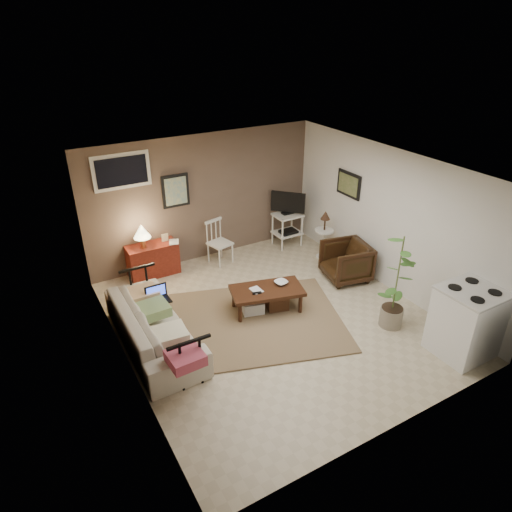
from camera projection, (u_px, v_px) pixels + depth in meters
floor at (273, 319)px, 7.15m from camera, size 5.00×5.00×0.00m
art_back at (176, 191)px, 8.13m from camera, size 0.50×0.03×0.60m
art_right at (349, 184)px, 8.23m from camera, size 0.03×0.60×0.45m
window at (122, 171)px, 7.50m from camera, size 0.96×0.03×0.60m
rug at (256, 321)px, 7.08m from camera, size 3.13×2.79×0.03m
coffee_table at (266, 298)px, 7.25m from camera, size 1.24×0.86×0.43m
sofa at (153, 320)px, 6.42m from camera, size 0.63×2.17×0.85m
sofa_pillows at (162, 322)px, 6.20m from camera, size 0.42×2.06×0.15m
sofa_end_rails at (162, 321)px, 6.50m from camera, size 0.58×2.17×0.73m
laptop at (157, 296)px, 6.74m from camera, size 0.33×0.24×0.23m
red_console at (152, 257)px, 8.23m from camera, size 0.90×0.40×1.04m
spindle_chair at (219, 243)px, 8.64m from camera, size 0.47×0.47×0.85m
tv_stand at (288, 218)px, 9.20m from camera, size 0.54×0.53×1.15m
side_table at (324, 229)px, 8.71m from camera, size 0.36×0.36×0.98m
armchair at (346, 260)px, 8.09m from camera, size 0.82×0.86×0.76m
potted_plant at (397, 279)px, 6.64m from camera, size 0.38×0.38×1.53m
stove at (466, 321)px, 6.24m from camera, size 0.78×0.73×1.02m
bowl at (281, 278)px, 7.27m from camera, size 0.21×0.08×0.20m
book_table at (252, 286)px, 7.05m from camera, size 0.15×0.02×0.21m
book_console at (169, 237)px, 8.15m from camera, size 0.16×0.08×0.23m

